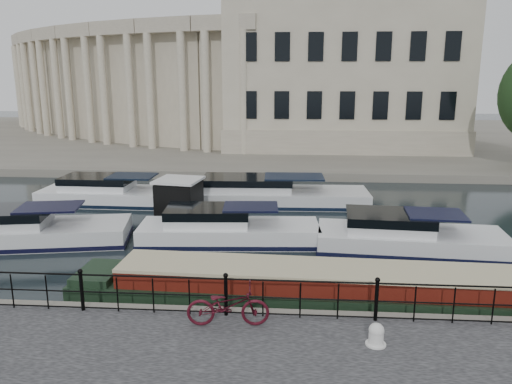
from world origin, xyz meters
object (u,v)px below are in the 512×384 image
bicycle (228,305)px  harbour_hut (179,202)px  narrowboat (321,293)px  mooring_bollard (376,335)px

bicycle → harbour_hut: size_ratio=0.69×
harbour_hut → narrowboat: bearing=-44.2°
mooring_bollard → harbour_hut: 13.89m
bicycle → harbour_hut: 11.64m
bicycle → harbour_hut: bearing=14.3°
bicycle → narrowboat: (2.55, 2.58, -0.75)m
bicycle → narrowboat: bearing=-49.3°
mooring_bollard → narrowboat: narrowboat is taller
bicycle → narrowboat: size_ratio=0.14×
mooring_bollard → narrowboat: (-1.14, 3.28, -0.45)m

